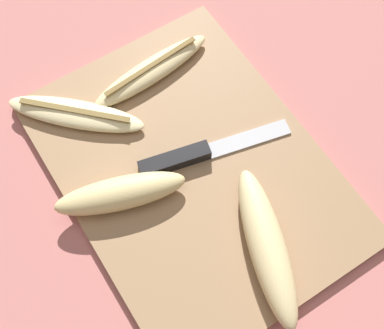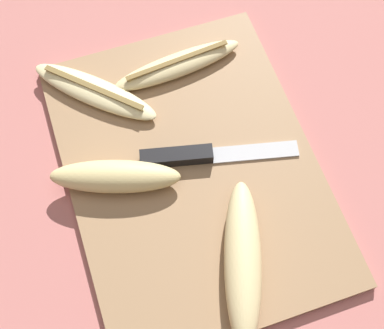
% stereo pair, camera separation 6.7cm
% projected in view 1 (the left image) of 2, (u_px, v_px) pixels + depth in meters
% --- Properties ---
extents(ground_plane, '(4.00, 4.00, 0.00)m').
position_uv_depth(ground_plane, '(192.00, 172.00, 0.69)').
color(ground_plane, '#B76B66').
extents(cutting_board, '(0.42, 0.31, 0.01)m').
position_uv_depth(cutting_board, '(192.00, 170.00, 0.68)').
color(cutting_board, '#997551').
rests_on(cutting_board, ground_plane).
extents(knife, '(0.07, 0.20, 0.02)m').
position_uv_depth(knife, '(188.00, 156.00, 0.68)').
color(knife, black).
rests_on(knife, cutting_board).
extents(banana_ripe_center, '(0.05, 0.19, 0.02)m').
position_uv_depth(banana_ripe_center, '(151.00, 71.00, 0.73)').
color(banana_ripe_center, beige).
rests_on(banana_ripe_center, cutting_board).
extents(banana_spotted_left, '(0.09, 0.17, 0.04)m').
position_uv_depth(banana_spotted_left, '(120.00, 193.00, 0.64)').
color(banana_spotted_left, '#DBC684').
rests_on(banana_spotted_left, cutting_board).
extents(banana_mellow_near, '(0.20, 0.11, 0.04)m').
position_uv_depth(banana_mellow_near, '(267.00, 246.00, 0.62)').
color(banana_mellow_near, beige).
rests_on(banana_mellow_near, cutting_board).
extents(banana_soft_right, '(0.16, 0.16, 0.02)m').
position_uv_depth(banana_soft_right, '(76.00, 114.00, 0.70)').
color(banana_soft_right, beige).
rests_on(banana_soft_right, cutting_board).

